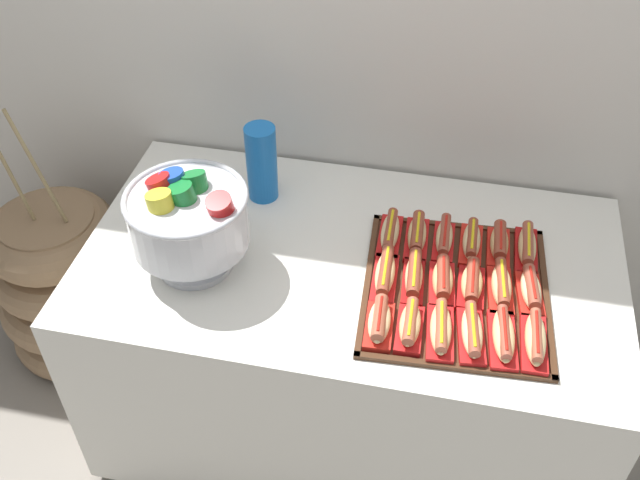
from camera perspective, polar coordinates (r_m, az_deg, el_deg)
ground_plane at (r=2.58m, az=1.96°, el=-13.59°), size 10.00×10.00×0.00m
buffet_table at (r=2.26m, az=2.19°, el=-7.94°), size 1.49×0.83×0.76m
floor_vase at (r=2.71m, az=-19.26°, el=-3.38°), size 0.50×0.50×1.05m
serving_tray at (r=1.93m, az=10.63°, el=-3.92°), size 0.51×0.55×0.01m
hot_dog_0 at (r=1.79m, az=4.70°, el=-6.44°), size 0.08×0.16×0.06m
hot_dog_1 at (r=1.79m, az=7.10°, el=-6.68°), size 0.07×0.15×0.06m
hot_dog_2 at (r=1.80m, az=9.48°, el=-6.96°), size 0.08×0.18×0.06m
hot_dog_3 at (r=1.80m, az=11.87°, el=-7.16°), size 0.08×0.18×0.06m
hot_dog_4 at (r=1.81m, az=14.24°, el=-7.37°), size 0.08×0.19×0.06m
hot_dog_5 at (r=1.83m, az=16.59°, el=-7.53°), size 0.07×0.18×0.06m
hot_dog_6 at (r=1.90m, az=5.15°, el=-2.69°), size 0.07×0.18×0.06m
hot_dog_7 at (r=1.90m, az=7.40°, el=-2.88°), size 0.07×0.17×0.07m
hot_dog_8 at (r=1.91m, az=9.63°, el=-3.17°), size 0.08×0.16×0.06m
hot_dog_9 at (r=1.92m, az=11.86°, el=-3.40°), size 0.07×0.15×0.06m
hot_dog_10 at (r=1.92m, az=14.09°, el=-3.58°), size 0.08×0.17×0.06m
hot_dog_11 at (r=1.94m, az=16.27°, el=-3.83°), size 0.08×0.16×0.06m
hot_dog_12 at (r=2.03m, az=5.53°, el=0.55°), size 0.07×0.18×0.06m
hot_dog_13 at (r=2.03m, az=7.65°, el=0.35°), size 0.07×0.18×0.06m
hot_dog_14 at (r=2.03m, az=9.75°, el=0.13°), size 0.06×0.16×0.06m
hot_dog_15 at (r=2.04m, az=11.84°, el=-0.12°), size 0.06×0.17×0.06m
hot_dog_16 at (r=2.04m, az=13.94°, el=-0.28°), size 0.06×0.16×0.06m
hot_dog_17 at (r=2.05m, az=15.99°, el=-0.53°), size 0.06×0.18×0.06m
punch_bowl at (r=1.90m, az=-10.34°, el=1.76°), size 0.32×0.32×0.28m
cup_stack at (r=2.13m, az=-4.62°, el=6.08°), size 0.09×0.09×0.24m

